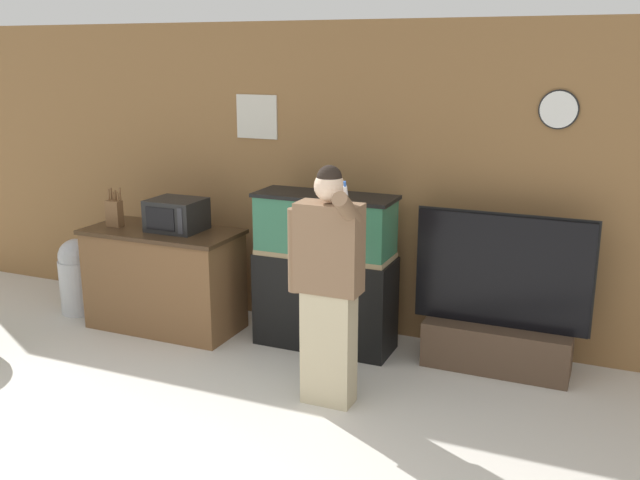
{
  "coord_description": "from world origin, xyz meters",
  "views": [
    {
      "loc": [
        2.16,
        -2.32,
        2.35
      ],
      "look_at": [
        0.21,
        2.2,
        1.05
      ],
      "focal_mm": 40.0,
      "sensor_mm": 36.0,
      "label": 1
    }
  ],
  "objects_px": {
    "counter_island": "(164,279)",
    "person_standing": "(328,283)",
    "trash_bin": "(77,275)",
    "aquarium_on_stand": "(325,272)",
    "tv_on_stand": "(498,325)",
    "knife_block": "(114,212)",
    "microwave": "(177,215)"
  },
  "relations": [
    {
      "from": "counter_island",
      "to": "person_standing",
      "type": "height_order",
      "value": "person_standing"
    },
    {
      "from": "person_standing",
      "to": "trash_bin",
      "type": "height_order",
      "value": "person_standing"
    },
    {
      "from": "aquarium_on_stand",
      "to": "tv_on_stand",
      "type": "height_order",
      "value": "aquarium_on_stand"
    },
    {
      "from": "counter_island",
      "to": "knife_block",
      "type": "distance_m",
      "value": 0.72
    },
    {
      "from": "aquarium_on_stand",
      "to": "tv_on_stand",
      "type": "distance_m",
      "value": 1.41
    },
    {
      "from": "tv_on_stand",
      "to": "trash_bin",
      "type": "bearing_deg",
      "value": -175.48
    },
    {
      "from": "knife_block",
      "to": "aquarium_on_stand",
      "type": "relative_size",
      "value": 0.26
    },
    {
      "from": "aquarium_on_stand",
      "to": "trash_bin",
      "type": "xyz_separation_m",
      "value": [
        -2.4,
        -0.18,
        -0.28
      ]
    },
    {
      "from": "knife_block",
      "to": "trash_bin",
      "type": "bearing_deg",
      "value": 175.12
    },
    {
      "from": "knife_block",
      "to": "aquarium_on_stand",
      "type": "height_order",
      "value": "aquarium_on_stand"
    },
    {
      "from": "aquarium_on_stand",
      "to": "trash_bin",
      "type": "height_order",
      "value": "aquarium_on_stand"
    },
    {
      "from": "knife_block",
      "to": "tv_on_stand",
      "type": "height_order",
      "value": "knife_block"
    },
    {
      "from": "counter_island",
      "to": "trash_bin",
      "type": "bearing_deg",
      "value": -179.59
    },
    {
      "from": "microwave",
      "to": "trash_bin",
      "type": "bearing_deg",
      "value": -177.55
    },
    {
      "from": "microwave",
      "to": "person_standing",
      "type": "height_order",
      "value": "person_standing"
    },
    {
      "from": "microwave",
      "to": "knife_block",
      "type": "bearing_deg",
      "value": -171.07
    },
    {
      "from": "counter_island",
      "to": "aquarium_on_stand",
      "type": "height_order",
      "value": "aquarium_on_stand"
    },
    {
      "from": "trash_bin",
      "to": "knife_block",
      "type": "bearing_deg",
      "value": -4.88
    },
    {
      "from": "knife_block",
      "to": "tv_on_stand",
      "type": "xyz_separation_m",
      "value": [
        3.26,
        0.34,
        -0.65
      ]
    },
    {
      "from": "knife_block",
      "to": "tv_on_stand",
      "type": "bearing_deg",
      "value": 6.0
    },
    {
      "from": "knife_block",
      "to": "tv_on_stand",
      "type": "distance_m",
      "value": 3.34
    },
    {
      "from": "microwave",
      "to": "trash_bin",
      "type": "relative_size",
      "value": 0.64
    },
    {
      "from": "tv_on_stand",
      "to": "person_standing",
      "type": "height_order",
      "value": "person_standing"
    },
    {
      "from": "counter_island",
      "to": "person_standing",
      "type": "xyz_separation_m",
      "value": [
        1.84,
        -0.72,
        0.42
      ]
    },
    {
      "from": "knife_block",
      "to": "trash_bin",
      "type": "distance_m",
      "value": 0.83
    },
    {
      "from": "knife_block",
      "to": "person_standing",
      "type": "height_order",
      "value": "person_standing"
    },
    {
      "from": "microwave",
      "to": "knife_block",
      "type": "distance_m",
      "value": 0.59
    },
    {
      "from": "aquarium_on_stand",
      "to": "counter_island",
      "type": "bearing_deg",
      "value": -173.09
    },
    {
      "from": "counter_island",
      "to": "aquarium_on_stand",
      "type": "bearing_deg",
      "value": 6.91
    },
    {
      "from": "aquarium_on_stand",
      "to": "person_standing",
      "type": "distance_m",
      "value": 1.0
    },
    {
      "from": "aquarium_on_stand",
      "to": "person_standing",
      "type": "xyz_separation_m",
      "value": [
        0.4,
        -0.89,
        0.22
      ]
    },
    {
      "from": "tv_on_stand",
      "to": "trash_bin",
      "type": "distance_m",
      "value": 3.79
    }
  ]
}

